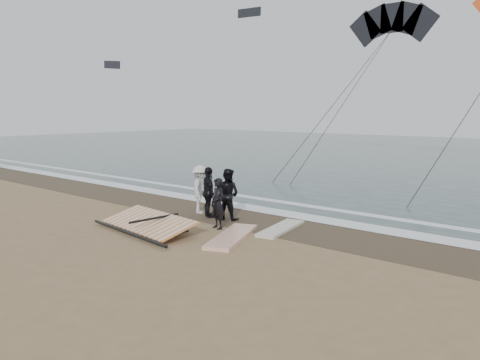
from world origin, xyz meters
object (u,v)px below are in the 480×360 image
object	(u,v)px
board_white	(232,237)
board_cream	(281,228)
sail_rig	(150,224)
man_main	(218,204)

from	to	relation	value
board_white	board_cream	xyz separation A→B (m)	(0.54, 1.71, -0.01)
board_cream	sail_rig	size ratio (longest dim) A/B	0.58
board_cream	sail_rig	xyz separation A→B (m)	(-3.13, -2.59, 0.15)
board_white	sail_rig	distance (m)	2.74
sail_rig	board_white	bearing A→B (deg)	18.85
board_white	sail_rig	bearing A→B (deg)	176.93
sail_rig	man_main	bearing A→B (deg)	44.44
man_main	sail_rig	distance (m)	2.18
man_main	board_cream	distance (m)	2.12
board_white	man_main	bearing A→B (deg)	129.90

